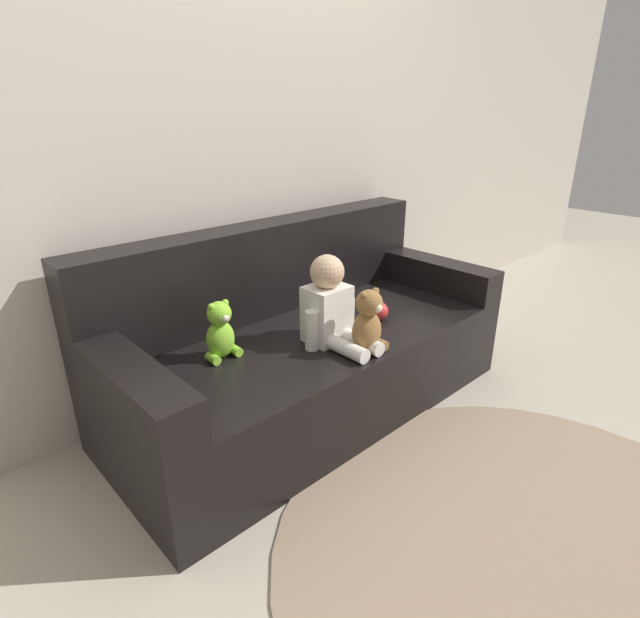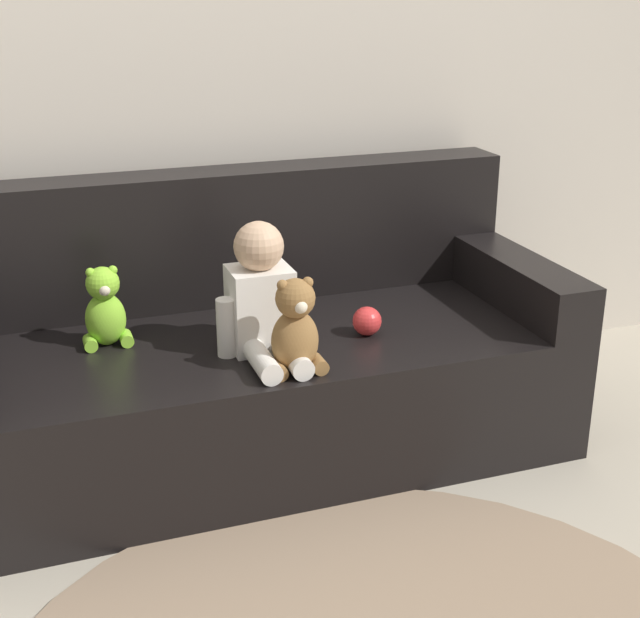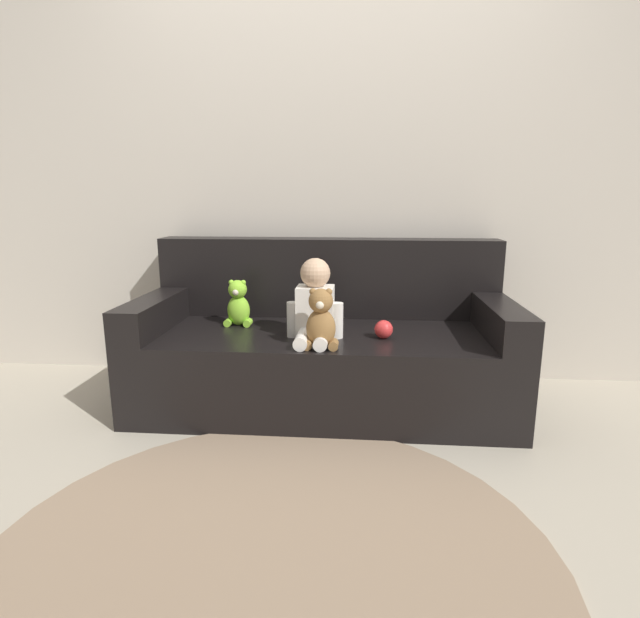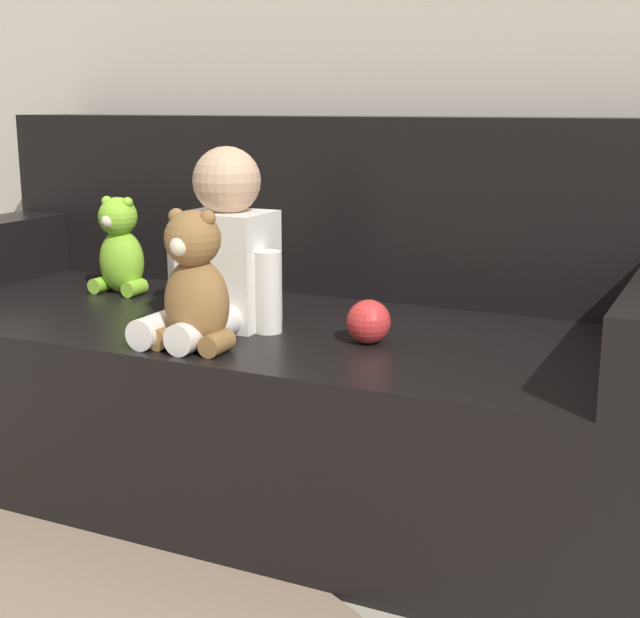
% 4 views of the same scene
% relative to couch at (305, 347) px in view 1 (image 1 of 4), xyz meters
% --- Properties ---
extents(ground_plane, '(12.00, 12.00, 0.00)m').
position_rel_couch_xyz_m(ground_plane, '(0.00, -0.06, -0.29)').
color(ground_plane, '#B7AD99').
extents(wall_back, '(8.00, 0.05, 2.60)m').
position_rel_couch_xyz_m(wall_back, '(0.00, 0.44, 1.01)').
color(wall_back, beige).
rests_on(wall_back, ground_plane).
extents(couch, '(1.90, 0.83, 0.84)m').
position_rel_couch_xyz_m(couch, '(0.00, 0.00, 0.00)').
color(couch, black).
rests_on(couch, ground_plane).
extents(person_baby, '(0.27, 0.34, 0.38)m').
position_rel_couch_xyz_m(person_baby, '(-0.03, -0.20, 0.27)').
color(person_baby, white).
rests_on(person_baby, couch).
extents(teddy_bear_brown, '(0.16, 0.13, 0.27)m').
position_rel_couch_xyz_m(teddy_bear_brown, '(0.01, -0.38, 0.24)').
color(teddy_bear_brown, olive).
rests_on(teddy_bear_brown, couch).
extents(plush_toy_side, '(0.14, 0.11, 0.24)m').
position_rel_couch_xyz_m(plush_toy_side, '(-0.45, -0.01, 0.23)').
color(plush_toy_side, '#8CD133').
rests_on(plush_toy_side, couch).
extents(toy_ball, '(0.09, 0.09, 0.09)m').
position_rel_couch_xyz_m(toy_ball, '(0.30, -0.19, 0.16)').
color(toy_ball, red).
rests_on(toy_ball, couch).
extents(floor_rug, '(1.77, 1.77, 0.01)m').
position_rel_couch_xyz_m(floor_rug, '(-0.07, -1.25, -0.29)').
color(floor_rug, gray).
rests_on(floor_rug, ground_plane).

